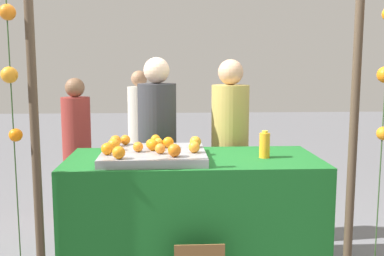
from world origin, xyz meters
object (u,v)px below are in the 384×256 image
object	(u,v)px
vendor_right	(230,159)
orange_1	(114,145)
orange_0	(160,149)
juice_bottle	(265,145)
stall_counter	(193,218)
vendor_left	(158,159)

from	to	relation	value
vendor_right	orange_1	bearing A→B (deg)	-144.60
orange_0	orange_1	world-z (taller)	orange_1
juice_bottle	vendor_right	distance (m)	0.77
stall_counter	orange_1	xyz separation A→B (m)	(-0.59, -0.01, 0.57)
orange_1	juice_bottle	size ratio (longest dim) A/B	0.44
stall_counter	juice_bottle	world-z (taller)	juice_bottle
stall_counter	vendor_left	xyz separation A→B (m)	(-0.28, 0.65, 0.32)
juice_bottle	vendor_left	bearing A→B (deg)	139.33
vendor_right	orange_0	bearing A→B (deg)	-126.63
orange_0	vendor_left	xyz separation A→B (m)	(-0.04, 0.81, -0.25)
stall_counter	juice_bottle	size ratio (longest dim) A/B	9.22
juice_bottle	orange_0	bearing A→B (deg)	-171.63
stall_counter	orange_0	xyz separation A→B (m)	(-0.24, -0.16, 0.57)
orange_0	vendor_right	world-z (taller)	vendor_right
orange_1	vendor_left	bearing A→B (deg)	65.32
stall_counter	juice_bottle	bearing A→B (deg)	-4.56
stall_counter	vendor_right	distance (m)	0.82
juice_bottle	vendor_left	world-z (taller)	vendor_left
stall_counter	orange_0	world-z (taller)	orange_0
stall_counter	vendor_left	size ratio (longest dim) A/B	1.11
stall_counter	juice_bottle	xyz separation A→B (m)	(0.53, -0.04, 0.56)
vendor_left	vendor_right	distance (m)	0.65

